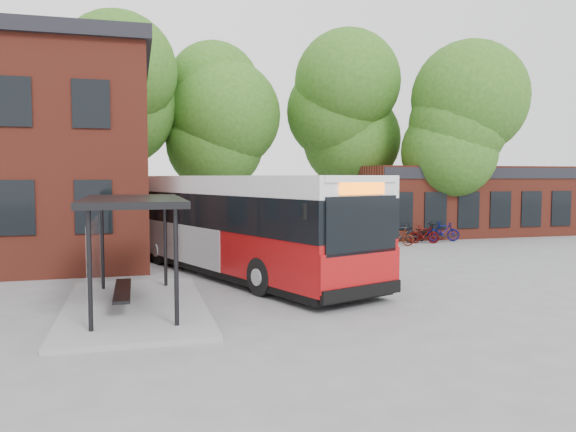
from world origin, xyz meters
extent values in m
plane|color=slate|center=(0.00, 0.00, 0.00)|extent=(100.00, 100.00, 0.00)
imported|color=#47180B|center=(8.04, 9.31, 0.44)|extent=(1.53, 0.96, 0.89)
imported|color=black|center=(7.61, 10.60, 0.42)|extent=(1.68, 1.13, 0.84)
imported|color=black|center=(8.68, 10.27, 0.50)|extent=(1.73, 0.72, 1.01)
imported|color=black|center=(9.79, 10.14, 0.49)|extent=(1.89, 0.67, 0.99)
imported|color=#3E0404|center=(9.73, 9.86, 0.46)|extent=(1.59, 0.92, 0.92)
imported|color=black|center=(10.52, 10.94, 0.41)|extent=(1.64, 1.14, 0.82)
imported|color=#030748|center=(11.21, 10.49, 0.51)|extent=(1.76, 0.92, 1.02)
camera|label=1|loc=(-4.42, -15.77, 3.40)|focal=35.00mm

